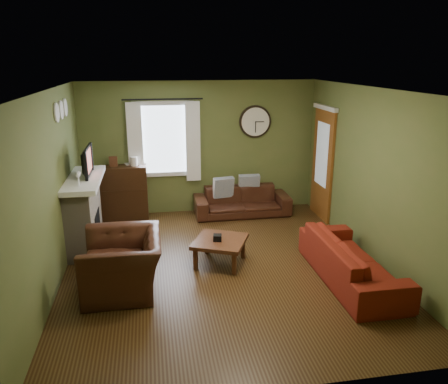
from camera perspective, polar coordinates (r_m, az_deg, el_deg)
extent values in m
cube|color=#3D2711|center=(6.65, -0.27, -9.73)|extent=(4.60, 5.20, 0.00)
cube|color=white|center=(5.95, -0.30, 13.22)|extent=(4.60, 5.20, 0.00)
cube|color=#57622F|center=(6.24, -21.60, 0.03)|extent=(0.00, 5.20, 2.60)
cube|color=#57622F|center=(6.93, 18.85, 1.93)|extent=(0.00, 5.20, 2.60)
cube|color=#57622F|center=(8.68, -3.14, 5.76)|extent=(4.60, 0.00, 2.60)
cube|color=#57622F|center=(3.80, 6.31, -9.60)|extent=(4.60, 0.00, 2.60)
cube|color=#B5A58E|center=(7.51, -17.83, -2.83)|extent=(0.40, 1.40, 1.10)
cube|color=black|center=(7.57, -16.23, -4.55)|extent=(0.04, 0.60, 0.55)
cube|color=white|center=(7.33, -18.01, 1.52)|extent=(0.58, 1.60, 0.08)
imported|color=black|center=(7.42, -17.86, 3.43)|extent=(0.08, 0.60, 0.35)
cube|color=#994C3F|center=(7.40, -17.28, 3.88)|extent=(0.02, 0.62, 0.36)
cylinder|color=white|center=(6.82, -21.02, 9.65)|extent=(0.28, 0.28, 0.03)
cylinder|color=white|center=(7.17, -20.51, 10.01)|extent=(0.28, 0.28, 0.03)
cylinder|color=white|center=(7.51, -20.05, 10.33)|extent=(0.28, 0.28, 0.03)
cylinder|color=black|center=(8.37, -8.01, 11.91)|extent=(0.03, 0.03, 1.50)
cube|color=white|center=(8.48, -11.52, 6.20)|extent=(0.28, 0.04, 1.55)
cube|color=white|center=(8.52, -4.07, 6.55)|extent=(0.28, 0.04, 1.55)
cube|color=brown|center=(8.59, 12.75, 3.53)|extent=(0.05, 0.90, 2.10)
imported|color=#502A18|center=(8.65, -12.81, 3.01)|extent=(0.20, 0.23, 0.02)
imported|color=#371B11|center=(8.70, 2.35, -1.21)|extent=(1.87, 0.73, 0.55)
cube|color=#8E96A7|center=(8.83, 3.27, 0.94)|extent=(0.43, 0.14, 0.42)
cube|color=#8E96A7|center=(8.64, -0.09, 0.60)|extent=(0.42, 0.20, 0.41)
imported|color=maroon|center=(6.42, 16.29, -8.54)|extent=(0.81, 2.07, 0.60)
imported|color=#371B11|center=(6.05, -13.09, -9.04)|extent=(1.03, 1.18, 0.76)
cube|color=black|center=(6.56, -0.86, -6.29)|extent=(0.14, 0.14, 0.09)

